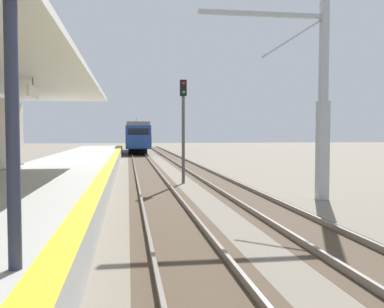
# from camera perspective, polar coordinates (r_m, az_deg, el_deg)

# --- Properties ---
(station_platform) EXTENTS (5.00, 80.00, 0.91)m
(station_platform) POSITION_cam_1_polar(r_m,az_deg,el_deg) (16.94, -19.39, -4.46)
(station_platform) COLOR #A8A8A3
(station_platform) RESTS_ON ground
(track_pair_nearest_platform) EXTENTS (2.34, 120.00, 0.16)m
(track_pair_nearest_platform) POSITION_cam_1_polar(r_m,az_deg,el_deg) (20.69, -5.14, -4.14)
(track_pair_nearest_platform) COLOR #4C3D2D
(track_pair_nearest_platform) RESTS_ON ground
(track_pair_middle) EXTENTS (2.34, 120.00, 0.16)m
(track_pair_middle) POSITION_cam_1_polar(r_m,az_deg,el_deg) (21.16, 4.11, -3.98)
(track_pair_middle) COLOR #4C3D2D
(track_pair_middle) RESTS_ON ground
(approaching_train) EXTENTS (2.93, 19.60, 4.76)m
(approaching_train) POSITION_cam_1_polar(r_m,az_deg,el_deg) (57.62, -7.32, 2.40)
(approaching_train) COLOR navy
(approaching_train) RESTS_ON ground
(rail_signal_post) EXTENTS (0.32, 0.34, 5.20)m
(rail_signal_post) POSITION_cam_1_polar(r_m,az_deg,el_deg) (21.63, -1.16, 4.52)
(rail_signal_post) COLOR #4C4C4C
(rail_signal_post) RESTS_ON ground
(catenary_pylon_far_side) EXTENTS (5.00, 0.40, 7.50)m
(catenary_pylon_far_side) POSITION_cam_1_polar(r_m,az_deg,el_deg) (16.96, 16.08, 6.27)
(catenary_pylon_far_side) COLOR #9EA3A8
(catenary_pylon_far_side) RESTS_ON ground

